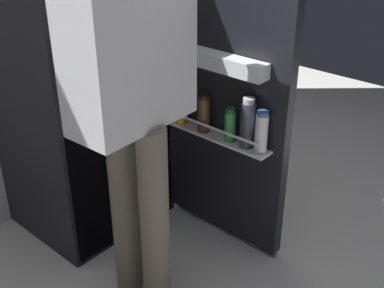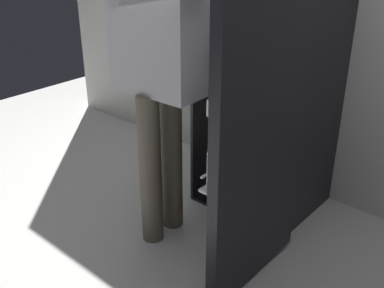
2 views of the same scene
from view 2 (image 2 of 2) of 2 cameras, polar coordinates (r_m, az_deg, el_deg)
The scene contains 3 objects.
ground_plane at distance 2.70m, azimuth 1.78°, elevation -11.44°, with size 6.00×6.00×0.00m, color silver.
refrigerator at distance 2.66m, azimuth 9.37°, elevation 8.00°, with size 0.74×1.27×1.68m.
person at distance 2.30m, azimuth -4.07°, elevation 10.79°, with size 0.59×0.79×1.71m.
Camera 2 is at (1.35, -1.68, 1.64)m, focal length 43.29 mm.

